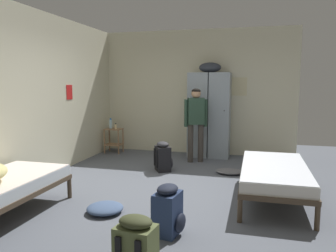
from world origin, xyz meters
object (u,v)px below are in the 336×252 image
clothes_pile_denim (105,208)px  backpack_navy (168,211)px  shelf_unit (114,138)px  water_bottle (111,124)px  lotion_bottle (116,126)px  backpack_black (163,157)px  backpack_olive (137,249)px  locker_bank (209,113)px  bed_right (274,173)px  person_traveler (196,118)px  clothes_pile_grey (230,171)px

clothes_pile_denim → backpack_navy: bearing=-21.8°
shelf_unit → water_bottle: 0.34m
lotion_bottle → backpack_navy: (2.25, -3.74, -0.37)m
backpack_black → backpack_olive: bearing=-78.0°
locker_bank → lotion_bottle: bearing=-174.2°
backpack_navy → backpack_black: same height
bed_right → backpack_olive: bearing=-117.6°
lotion_bottle → backpack_black: 1.97m
backpack_navy → clothes_pile_denim: (-0.92, 0.37, -0.20)m
person_traveler → clothes_pile_denim: person_traveler is taller
bed_right → locker_bank: bearing=116.6°
person_traveler → backpack_black: size_ratio=2.76×
backpack_navy → clothes_pile_grey: size_ratio=1.10×
bed_right → water_bottle: water_bottle is taller
shelf_unit → clothes_pile_grey: shelf_unit is taller
person_traveler → lotion_bottle: person_traveler is taller
locker_bank → backpack_olive: (0.06, -4.81, -0.71)m
bed_right → backpack_black: (-1.91, 1.08, -0.12)m
locker_bank → backpack_black: size_ratio=3.76×
backpack_black → locker_bank: bearing=65.9°
person_traveler → clothes_pile_grey: person_traveler is taller
backpack_navy → lotion_bottle: bearing=121.1°
water_bottle → backpack_navy: 4.51m
backpack_black → water_bottle: bearing=141.9°
backpack_navy → clothes_pile_denim: size_ratio=1.20×
shelf_unit → locker_bank: bearing=4.6°
bed_right → backpack_navy: 1.84m
backpack_black → clothes_pile_denim: bearing=-94.4°
shelf_unit → backpack_olive: 5.17m
backpack_olive → clothes_pile_grey: (0.50, 3.48, -0.22)m
backpack_olive → backpack_black: bearing=102.0°
bed_right → shelf_unit: bearing=146.0°
lotion_bottle → backpack_olive: size_ratio=0.25×
backpack_olive → clothes_pile_grey: 3.52m
locker_bank → clothes_pile_denim: 3.79m
water_bottle → clothes_pile_denim: 3.78m
backpack_navy → water_bottle: bearing=122.3°
shelf_unit → lotion_bottle: lotion_bottle is taller
clothes_pile_grey → water_bottle: bearing=157.5°
locker_bank → shelf_unit: 2.31m
clothes_pile_grey → backpack_navy: bearing=-99.9°
shelf_unit → backpack_navy: shelf_unit is taller
locker_bank → water_bottle: (-2.29, -0.16, -0.29)m
person_traveler → backpack_olive: 4.26m
shelf_unit → lotion_bottle: 0.30m
shelf_unit → person_traveler: 2.15m
person_traveler → clothes_pile_grey: size_ratio=3.04×
water_bottle → lotion_bottle: size_ratio=1.73×
locker_bank → clothes_pile_grey: locker_bank is taller
clothes_pile_denim → water_bottle: bearing=113.3°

